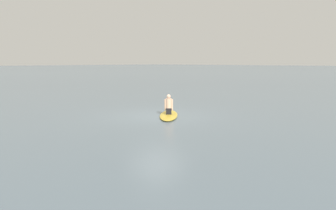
# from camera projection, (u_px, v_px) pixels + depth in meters

# --- Properties ---
(ground_plane) EXTENTS (400.00, 400.00, 0.00)m
(ground_plane) POSITION_uv_depth(u_px,v_px,m) (157.00, 116.00, 15.19)
(ground_plane) COLOR slate
(surfboard) EXTENTS (2.62, 2.88, 0.09)m
(surfboard) POSITION_uv_depth(u_px,v_px,m) (169.00, 115.00, 15.08)
(surfboard) COLOR gold
(surfboard) RESTS_ON ground
(person_paddler) EXTENTS (0.38, 0.38, 0.90)m
(person_paddler) POSITION_uv_depth(u_px,v_px,m) (169.00, 105.00, 15.02)
(person_paddler) COLOR black
(person_paddler) RESTS_ON surfboard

